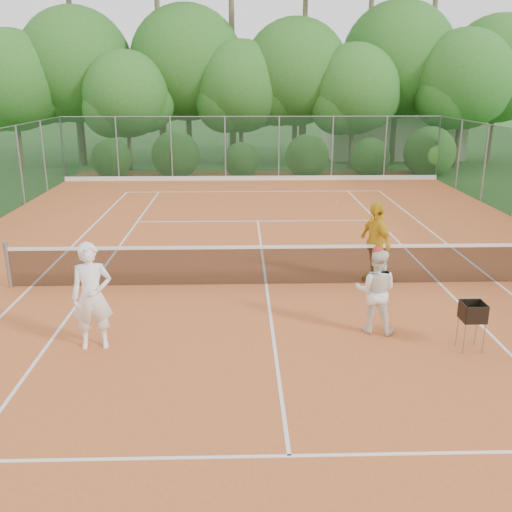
{
  "coord_description": "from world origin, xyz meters",
  "views": [
    {
      "loc": [
        -0.6,
        -12.58,
        4.59
      ],
      "look_at": [
        -0.28,
        -1.2,
        1.1
      ],
      "focal_mm": 40.0,
      "sensor_mm": 36.0,
      "label": 1
    }
  ],
  "objects_px": {
    "player_white": "(92,296)",
    "player_yellow": "(375,242)",
    "player_center_grp": "(376,291)",
    "ball_hopper": "(473,313)"
  },
  "relations": [
    {
      "from": "player_white",
      "to": "player_yellow",
      "type": "xyz_separation_m",
      "value": [
        5.77,
        3.36,
        -0.0
      ]
    },
    {
      "from": "player_white",
      "to": "player_yellow",
      "type": "bearing_deg",
      "value": 20.1
    },
    {
      "from": "player_center_grp",
      "to": "ball_hopper",
      "type": "distance_m",
      "value": 1.74
    },
    {
      "from": "player_white",
      "to": "ball_hopper",
      "type": "height_order",
      "value": "player_white"
    },
    {
      "from": "player_white",
      "to": "ball_hopper",
      "type": "xyz_separation_m",
      "value": [
        6.67,
        -0.29,
        -0.27
      ]
    },
    {
      "from": "player_center_grp",
      "to": "player_yellow",
      "type": "xyz_separation_m",
      "value": [
        0.63,
        2.84,
        0.15
      ]
    },
    {
      "from": "player_center_grp",
      "to": "player_white",
      "type": "bearing_deg",
      "value": -174.18
    },
    {
      "from": "player_white",
      "to": "player_yellow",
      "type": "height_order",
      "value": "player_white"
    },
    {
      "from": "player_yellow",
      "to": "ball_hopper",
      "type": "xyz_separation_m",
      "value": [
        0.9,
        -3.65,
        -0.27
      ]
    },
    {
      "from": "player_white",
      "to": "player_center_grp",
      "type": "relative_size",
      "value": 1.17
    }
  ]
}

